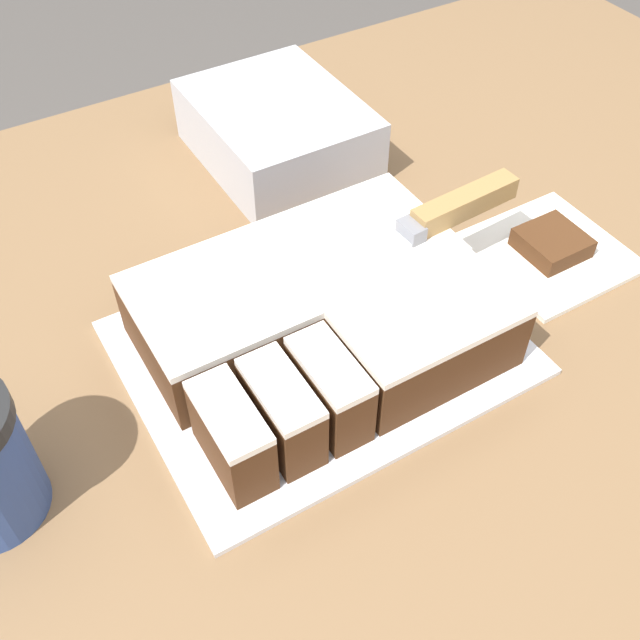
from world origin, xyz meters
name	(u,v)px	position (x,y,z in m)	size (l,w,h in m)	color
countertop	(375,560)	(0.00, 0.00, 0.45)	(1.40, 1.10, 0.90)	brown
cake_board	(320,348)	(-0.07, 0.03, 0.91)	(0.34, 0.27, 0.01)	silver
cake	(322,316)	(-0.06, 0.04, 0.94)	(0.29, 0.22, 0.07)	#472814
knife	(436,218)	(0.07, 0.05, 0.99)	(0.31, 0.04, 0.02)	silver
paper_napkin	(549,252)	(0.20, 0.02, 0.91)	(0.14, 0.14, 0.01)	white
brownie	(552,243)	(0.20, 0.02, 0.92)	(0.06, 0.06, 0.02)	#472814
storage_box	(278,131)	(0.04, 0.32, 0.94)	(0.17, 0.21, 0.08)	#B2B2B7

